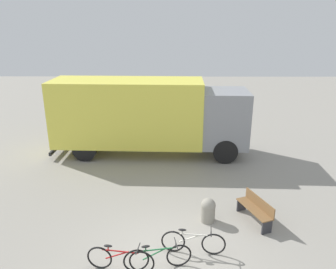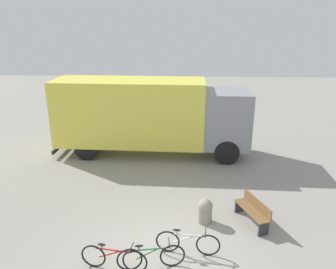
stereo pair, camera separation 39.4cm
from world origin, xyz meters
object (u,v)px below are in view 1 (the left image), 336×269
at_px(park_bench, 256,209).
at_px(bicycle_near, 120,259).
at_px(delivery_truck, 147,114).
at_px(bicycle_middle, 158,257).
at_px(bollard_near_bench, 208,210).
at_px(bicycle_far, 193,242).

bearing_deg(park_bench, bicycle_near, 98.18).
xyz_separation_m(delivery_truck, bicycle_middle, (0.75, -7.66, -1.59)).
bearing_deg(bollard_near_bench, delivery_truck, 111.96).
height_order(bicycle_near, bicycle_far, same).
distance_m(delivery_truck, park_bench, 6.84).
distance_m(bicycle_near, bollard_near_bench, 3.26).
height_order(park_bench, bicycle_middle, park_bench).
bearing_deg(bicycle_middle, bicycle_near, 174.59).
xyz_separation_m(delivery_truck, park_bench, (3.73, -5.54, -1.50)).
height_order(bicycle_near, bollard_near_bench, bollard_near_bench).
bearing_deg(bollard_near_bench, bicycle_middle, -125.39).
relative_size(bicycle_far, bollard_near_bench, 2.18).
distance_m(bicycle_middle, bicycle_far, 1.11).
relative_size(park_bench, bicycle_middle, 0.87).
height_order(bicycle_middle, bicycle_far, same).
distance_m(park_bench, bollard_near_bench, 1.49).
bearing_deg(park_bench, bicycle_far, 105.37).
relative_size(park_bench, bicycle_near, 0.86).
height_order(delivery_truck, park_bench, delivery_truck).
bearing_deg(bicycle_near, delivery_truck, 96.76).
bearing_deg(bicycle_near, bicycle_middle, 12.79).
xyz_separation_m(delivery_truck, bollard_near_bench, (2.24, -5.56, -1.52)).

